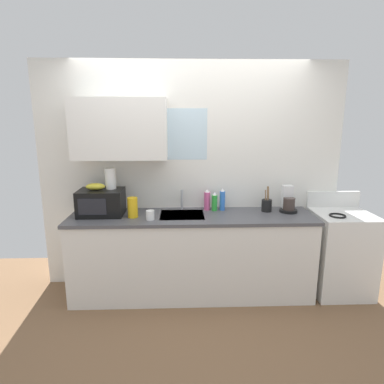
% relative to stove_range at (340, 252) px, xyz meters
% --- Properties ---
extents(ground_plane, '(5.74, 4.40, 0.02)m').
position_rel_stove_range_xyz_m(ground_plane, '(-1.63, -1.20, -0.47)').
color(ground_plane, brown).
extents(kitchen_wall_assembly, '(3.34, 0.42, 2.50)m').
position_rel_stove_range_xyz_m(kitchen_wall_assembly, '(-1.77, 0.31, 0.90)').
color(kitchen_wall_assembly, white).
rests_on(kitchen_wall_assembly, ground).
extents(counter_unit, '(2.57, 0.63, 0.90)m').
position_rel_stove_range_xyz_m(counter_unit, '(-1.63, -0.00, -0.00)').
color(counter_unit, white).
rests_on(counter_unit, ground).
extents(sink_faucet, '(0.03, 0.03, 0.22)m').
position_rel_stove_range_xyz_m(sink_faucet, '(-1.74, 0.24, 0.55)').
color(sink_faucet, '#B2B5BA').
rests_on(sink_faucet, counter_unit).
extents(stove_range, '(0.60, 0.60, 1.08)m').
position_rel_stove_range_xyz_m(stove_range, '(0.00, 0.00, 0.00)').
color(stove_range, white).
rests_on(stove_range, ground).
extents(microwave, '(0.46, 0.35, 0.27)m').
position_rel_stove_range_xyz_m(microwave, '(-2.58, 0.04, 0.58)').
color(microwave, black).
rests_on(microwave, counter_unit).
extents(banana_bunch, '(0.20, 0.11, 0.07)m').
position_rel_stove_range_xyz_m(banana_bunch, '(-2.63, 0.05, 0.75)').
color(banana_bunch, gold).
rests_on(banana_bunch, microwave).
extents(paper_towel_roll, '(0.11, 0.11, 0.22)m').
position_rel_stove_range_xyz_m(paper_towel_roll, '(-2.48, 0.10, 0.82)').
color(paper_towel_roll, white).
rests_on(paper_towel_roll, microwave).
extents(coffee_maker, '(0.19, 0.21, 0.28)m').
position_rel_stove_range_xyz_m(coffee_maker, '(-0.58, 0.10, 0.55)').
color(coffee_maker, black).
rests_on(coffee_maker, counter_unit).
extents(dish_soap_bottle_pink, '(0.07, 0.07, 0.24)m').
position_rel_stove_range_xyz_m(dish_soap_bottle_pink, '(-1.46, 0.20, 0.55)').
color(dish_soap_bottle_pink, '#E55999').
rests_on(dish_soap_bottle_pink, counter_unit).
extents(dish_soap_bottle_green, '(0.06, 0.06, 0.21)m').
position_rel_stove_range_xyz_m(dish_soap_bottle_green, '(-1.38, 0.17, 0.54)').
color(dish_soap_bottle_green, green).
rests_on(dish_soap_bottle_green, counter_unit).
extents(dish_soap_bottle_blue, '(0.06, 0.06, 0.25)m').
position_rel_stove_range_xyz_m(dish_soap_bottle_blue, '(-1.29, 0.18, 0.56)').
color(dish_soap_bottle_blue, blue).
rests_on(dish_soap_bottle_blue, counter_unit).
extents(cereal_canister, '(0.10, 0.10, 0.21)m').
position_rel_stove_range_xyz_m(cereal_canister, '(-2.24, -0.05, 0.55)').
color(cereal_canister, gold).
rests_on(cereal_canister, counter_unit).
extents(mug_white, '(0.08, 0.08, 0.09)m').
position_rel_stove_range_xyz_m(mug_white, '(-2.06, -0.14, 0.49)').
color(mug_white, white).
rests_on(mug_white, counter_unit).
extents(utensil_crock, '(0.11, 0.11, 0.28)m').
position_rel_stove_range_xyz_m(utensil_crock, '(-0.81, 0.12, 0.51)').
color(utensil_crock, black).
rests_on(utensil_crock, counter_unit).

